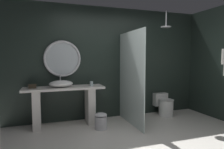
{
  "coord_description": "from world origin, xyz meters",
  "views": [
    {
      "loc": [
        -1.51,
        -2.64,
        1.43
      ],
      "look_at": [
        -0.32,
        0.82,
        1.12
      ],
      "focal_mm": 31.92,
      "sensor_mm": 36.0,
      "label": 1
    }
  ],
  "objects": [
    {
      "name": "waste_bin",
      "position": [
        -0.46,
        1.12,
        0.16
      ],
      "size": [
        0.25,
        0.25,
        0.33
      ],
      "color": "silver",
      "rests_on": "ground_plane"
    },
    {
      "name": "vessel_sink",
      "position": [
        -1.19,
        1.58,
        0.89
      ],
      "size": [
        0.49,
        0.4,
        0.24
      ],
      "color": "white",
      "rests_on": "vanity_counter"
    },
    {
      "name": "shower_glass_panel",
      "position": [
        0.24,
        1.23,
        0.99
      ],
      "size": [
        0.02,
        1.25,
        1.98
      ],
      "primitive_type": "cube",
      "color": "silver",
      "rests_on": "ground_plane"
    },
    {
      "name": "round_wall_mirror",
      "position": [
        -1.13,
        1.81,
        1.41
      ],
      "size": [
        0.79,
        0.05,
        0.79
      ],
      "color": "silver"
    },
    {
      "name": "toilet",
      "position": [
        1.31,
        1.55,
        0.25
      ],
      "size": [
        0.37,
        0.55,
        0.52
      ],
      "color": "white",
      "rests_on": "ground_plane"
    },
    {
      "name": "tumbler_cup",
      "position": [
        -0.55,
        1.55,
        0.87
      ],
      "size": [
        0.07,
        0.07,
        0.1
      ],
      "primitive_type": "cylinder",
      "color": "silver",
      "rests_on": "vanity_counter"
    },
    {
      "name": "rain_shower_head",
      "position": [
        1.18,
        1.38,
        2.16
      ],
      "size": [
        0.24,
        0.24,
        0.37
      ],
      "color": "silver"
    },
    {
      "name": "back_wall_panel",
      "position": [
        0.0,
        1.9,
        1.3
      ],
      "size": [
        4.8,
        0.1,
        2.6
      ],
      "primitive_type": "cube",
      "color": "#1E2823",
      "rests_on": "ground_plane"
    },
    {
      "name": "tissue_box",
      "position": [
        -1.74,
        1.59,
        0.86
      ],
      "size": [
        0.15,
        0.11,
        0.08
      ],
      "primitive_type": "cube",
      "color": "#3D3323",
      "rests_on": "vanity_counter"
    },
    {
      "name": "vanity_counter",
      "position": [
        -1.13,
        1.58,
        0.5
      ],
      "size": [
        1.65,
        0.51,
        0.82
      ],
      "color": "silver",
      "rests_on": "ground_plane"
    }
  ]
}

